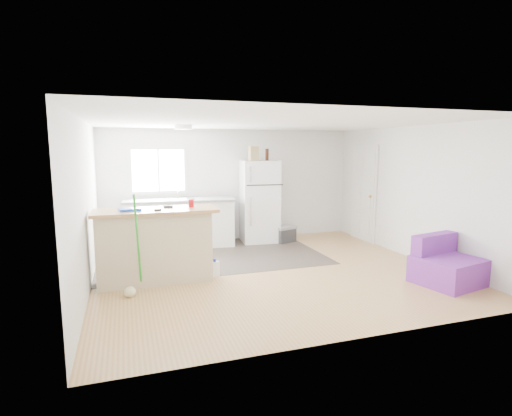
{
  "coord_description": "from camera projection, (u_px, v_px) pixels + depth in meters",
  "views": [
    {
      "loc": [
        -2.21,
        -5.93,
        1.99
      ],
      "look_at": [
        -0.03,
        0.7,
        0.95
      ],
      "focal_mm": 28.0,
      "sensor_mm": 36.0,
      "label": 1
    }
  ],
  "objects": [
    {
      "name": "window",
      "position": [
        158.0,
        170.0,
        8.18
      ],
      "size": [
        1.18,
        0.06,
        0.98
      ],
      "color": "white",
      "rests_on": "back_wall"
    },
    {
      "name": "interior_door",
      "position": [
        364.0,
        194.0,
        8.7
      ],
      "size": [
        0.11,
        0.92,
        2.1
      ],
      "color": "white",
      "rests_on": "right_wall"
    },
    {
      "name": "red_cup",
      "position": [
        191.0,
        203.0,
        6.12
      ],
      "size": [
        0.09,
        0.09,
        0.12
      ],
      "primitive_type": "cylinder",
      "rotation": [
        0.0,
        0.0,
        -0.13
      ],
      "color": "red",
      "rests_on": "peninsula"
    },
    {
      "name": "mop",
      "position": [
        132.0,
        280.0,
        5.42
      ],
      "size": [
        0.26,
        0.39,
        1.41
      ],
      "rotation": [
        0.0,
        0.0,
        -0.17
      ],
      "color": "green",
      "rests_on": "floor"
    },
    {
      "name": "ceiling_fixture",
      "position": [
        183.0,
        127.0,
        6.96
      ],
      "size": [
        0.3,
        0.3,
        0.07
      ],
      "primitive_type": "cylinder",
      "color": "white",
      "rests_on": "ceiling"
    },
    {
      "name": "purple_seat",
      "position": [
        446.0,
        266.0,
        5.94
      ],
      "size": [
        1.0,
        0.97,
        0.7
      ],
      "rotation": [
        0.0,
        0.0,
        0.21
      ],
      "color": "#732E98",
      "rests_on": "floor"
    },
    {
      "name": "vinyl_zone",
      "position": [
        212.0,
        255.0,
        7.5
      ],
      "size": [
        4.05,
        2.5,
        0.0
      ],
      "primitive_type": "cube",
      "color": "#373029",
      "rests_on": "floor"
    },
    {
      "name": "cooler",
      "position": [
        284.0,
        234.0,
        8.58
      ],
      "size": [
        0.53,
        0.44,
        0.35
      ],
      "rotation": [
        0.0,
        0.0,
        0.33
      ],
      "color": "#2D2D30",
      "rests_on": "floor"
    },
    {
      "name": "bottle_left",
      "position": [
        267.0,
        155.0,
        8.42
      ],
      "size": [
        0.08,
        0.08,
        0.25
      ],
      "primitive_type": "cylinder",
      "rotation": [
        0.0,
        0.0,
        0.2
      ],
      "color": "#341509",
      "rests_on": "refrigerator"
    },
    {
      "name": "kitchen_cabinets",
      "position": [
        180.0,
        222.0,
        8.14
      ],
      "size": [
        2.26,
        0.89,
        1.28
      ],
      "rotation": [
        0.0,
        0.0,
        -0.09
      ],
      "color": "white",
      "rests_on": "floor"
    },
    {
      "name": "tool_a",
      "position": [
        168.0,
        207.0,
        6.06
      ],
      "size": [
        0.15,
        0.1,
        0.03
      ],
      "primitive_type": "cube",
      "rotation": [
        0.0,
        0.0,
        -0.38
      ],
      "color": "black",
      "rests_on": "peninsula"
    },
    {
      "name": "cleaner_jug",
      "position": [
        215.0,
        269.0,
        6.27
      ],
      "size": [
        0.14,
        0.12,
        0.28
      ],
      "rotation": [
        0.0,
        0.0,
        0.21
      ],
      "color": "silver",
      "rests_on": "floor"
    },
    {
      "name": "refrigerator",
      "position": [
        259.0,
        201.0,
        8.57
      ],
      "size": [
        0.83,
        0.8,
        1.74
      ],
      "rotation": [
        0.0,
        0.0,
        -0.1
      ],
      "color": "white",
      "rests_on": "floor"
    },
    {
      "name": "room",
      "position": [
        271.0,
        199.0,
        6.37
      ],
      "size": [
        5.51,
        5.01,
        2.41
      ],
      "color": "#A87946",
      "rests_on": "ground"
    },
    {
      "name": "peninsula",
      "position": [
        155.0,
        245.0,
        5.98
      ],
      "size": [
        1.8,
        0.7,
        1.1
      ],
      "rotation": [
        0.0,
        0.0,
        -0.01
      ],
      "color": "#C5B58E",
      "rests_on": "floor"
    },
    {
      "name": "bottle_right",
      "position": [
        267.0,
        155.0,
        8.44
      ],
      "size": [
        0.08,
        0.08,
        0.25
      ],
      "primitive_type": "cylinder",
      "rotation": [
        0.0,
        0.0,
        -0.15
      ],
      "color": "#341509",
      "rests_on": "refrigerator"
    },
    {
      "name": "tool_b",
      "position": [
        158.0,
        210.0,
        5.76
      ],
      "size": [
        0.11,
        0.06,
        0.03
      ],
      "primitive_type": "cube",
      "rotation": [
        0.0,
        0.0,
        -0.17
      ],
      "color": "black",
      "rests_on": "peninsula"
    },
    {
      "name": "blue_tray",
      "position": [
        130.0,
        209.0,
        5.76
      ],
      "size": [
        0.33,
        0.27,
        0.04
      ],
      "primitive_type": "cube",
      "rotation": [
        0.0,
        0.0,
        0.16
      ],
      "color": "#133EBA",
      "rests_on": "peninsula"
    },
    {
      "name": "cardboard_box",
      "position": [
        254.0,
        154.0,
        8.32
      ],
      "size": [
        0.22,
        0.14,
        0.3
      ],
      "primitive_type": "cube",
      "rotation": [
        0.0,
        0.0,
        0.23
      ],
      "color": "tan",
      "rests_on": "refrigerator"
    }
  ]
}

